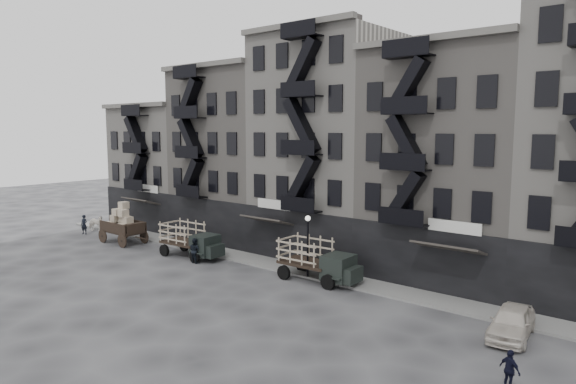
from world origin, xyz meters
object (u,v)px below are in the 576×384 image
Objects in this scene: horse at (96,223)px; pedestrian_mid at (195,251)px; stake_truck_east at (317,257)px; policeman at (510,370)px; pedestrian_west at (84,225)px; wagon at (122,220)px; car_east at (512,322)px; stake_truck_west at (190,238)px.

horse is 0.97× the size of pedestrian_mid.
policeman is (14.12, -6.67, -0.80)m from stake_truck_east.
stake_truck_east is 3.01× the size of pedestrian_mid.
pedestrian_west reaches higher than policeman.
pedestrian_mid is (10.16, -0.36, -1.11)m from wagon.
stake_truck_east is 3.07× the size of pedestrian_west.
stake_truck_east is 12.73m from car_east.
horse is at bearing 172.17° from car_east.
pedestrian_mid reaches higher than car_east.
policeman is (25.50, -5.50, -0.76)m from stake_truck_west.
wagon is 8.58m from stake_truck_west.
pedestrian_west is (-14.67, -0.78, -0.63)m from stake_truck_west.
stake_truck_west is 3.47× the size of policeman.
car_east is (12.63, -1.35, -0.85)m from stake_truck_east.
wagon is 10.23m from pedestrian_mid.
stake_truck_west is 26.10m from policeman.
horse is 16.89m from pedestrian_mid.
stake_truck_west is 14.70m from pedestrian_west.
stake_truck_west is 1.96m from pedestrian_mid.
stake_truck_east reaches higher than stake_truck_west.
policeman reaches higher than car_east.
stake_truck_east is at bearing -19.12° from pedestrian_west.
car_east is at bearing -174.18° from pedestrian_mid.
horse is 0.33× the size of stake_truck_west.
wagon is 32.59m from car_east.
pedestrian_mid reaches higher than policeman.
stake_truck_west reaches higher than pedestrian_mid.
stake_truck_east is at bearing 167.35° from car_east.
wagon reaches higher than car_east.
wagon is at bearing -179.57° from stake_truck_west.
policeman is at bearing -27.13° from stake_truck_east.
policeman is at bearing 173.07° from pedestrian_mid.
pedestrian_west is 40.45m from policeman.
stake_truck_west is at bearing -175.97° from stake_truck_east.
stake_truck_west is at bearing 3.96° from wagon.
pedestrian_mid is (-9.78, -2.10, -0.66)m from stake_truck_east.
stake_truck_west is 24.03m from car_east.
pedestrian_mid is at bearing 175.35° from car_east.
wagon is at bearing -21.41° from pedestrian_west.
stake_truck_west is 3.01× the size of pedestrian_west.
pedestrian_west is at bearing -177.56° from stake_truck_east.
stake_truck_west reaches higher than policeman.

